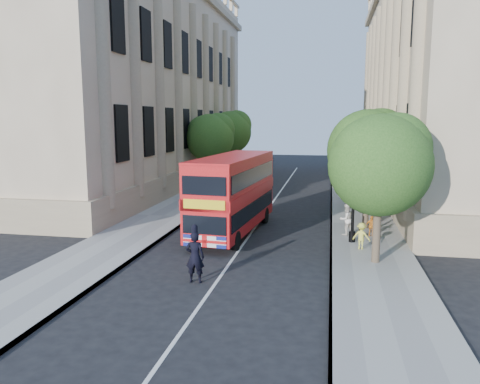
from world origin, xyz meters
The scene contains 17 objects.
ground centered at (0.00, 0.00, 0.00)m, with size 120.00×120.00×0.00m, color black.
pavement_right centered at (5.75, 10.00, 0.06)m, with size 3.50×80.00×0.12m, color gray.
pavement_left centered at (-5.75, 10.00, 0.06)m, with size 3.50×80.00×0.12m, color gray.
building_right centered at (13.80, 24.00, 9.00)m, with size 12.00×38.00×18.00m, color tan.
building_left centered at (-13.80, 24.00, 9.00)m, with size 12.00×38.00×18.00m, color tan.
tree_right_near centered at (5.84, 3.03, 4.25)m, with size 4.00×4.00×6.08m.
tree_right_mid centered at (5.84, 9.03, 4.45)m, with size 4.20×4.20×6.37m.
tree_right_far centered at (5.84, 15.03, 4.31)m, with size 4.00×4.00×6.15m.
tree_left_far centered at (-5.96, 22.03, 4.44)m, with size 4.00×4.00×6.30m.
tree_left_back centered at (-5.96, 30.03, 4.71)m, with size 4.20×4.20×6.65m.
lamp_post centered at (5.00, 6.00, 2.51)m, with size 0.32×0.32×5.16m.
double_decker_bus centered at (-0.87, 6.99, 2.15)m, with size 2.98×8.61×3.90m.
box_van centered at (-2.89, 16.09, 1.34)m, with size 2.26×4.90×2.73m.
police_constable centered at (-0.74, -0.35, 0.94)m, with size 0.68×0.45×1.87m, color black.
woman_pedestrian centered at (4.76, 7.33, 0.90)m, with size 0.76×0.59×1.56m, color silver.
child_a centered at (5.98, 7.26, 0.63)m, with size 0.60×0.25×1.02m, color orange.
child_b centered at (5.35, 4.83, 0.71)m, with size 0.76×0.44×1.18m, color #DAD74A.
Camera 1 is at (3.91, -15.87, 5.84)m, focal length 35.00 mm.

